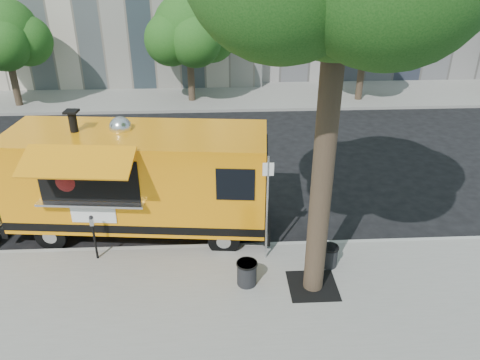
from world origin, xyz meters
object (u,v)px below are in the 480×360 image
object	(u,v)px
sign_post	(267,203)
food_truck	(138,179)
trash_bin_right	(247,273)
parking_meter	(93,232)
trash_bin_left	(329,255)
far_tree_b	(189,29)
far_tree_a	(4,33)
far_tree_c	(366,31)

from	to	relation	value
sign_post	food_truck	bearing A→B (deg)	153.96
sign_post	trash_bin_right	xyz separation A→B (m)	(-0.58, -1.06, -1.36)
parking_meter	trash_bin_right	distance (m)	4.19
food_truck	trash_bin_left	world-z (taller)	food_truck
far_tree_b	food_truck	xyz separation A→B (m)	(-0.97, -12.53, -2.08)
far_tree_a	parking_meter	size ratio (longest dim) A/B	4.01
far_tree_a	far_tree_c	bearing A→B (deg)	0.32
food_truck	trash_bin_right	bearing A→B (deg)	-37.69
far_tree_b	trash_bin_right	distance (m)	15.80
sign_post	trash_bin_left	distance (m)	2.18
far_tree_a	far_tree_c	xyz separation A→B (m)	(18.00, 0.10, -0.06)
trash_bin_left	food_truck	bearing A→B (deg)	157.33
far_tree_a	food_truck	bearing A→B (deg)	-56.50
far_tree_b	sign_post	xyz separation A→B (m)	(2.55, -14.25, -1.98)
sign_post	parking_meter	size ratio (longest dim) A/B	2.25
sign_post	parking_meter	xyz separation A→B (m)	(-4.55, 0.20, -0.87)
far_tree_c	parking_meter	world-z (taller)	far_tree_c
far_tree_c	food_truck	world-z (taller)	far_tree_c
far_tree_a	trash_bin_left	distance (m)	19.70
far_tree_a	far_tree_b	distance (m)	9.01
food_truck	sign_post	bearing A→B (deg)	-20.29
far_tree_c	far_tree_b	bearing A→B (deg)	178.09
far_tree_a	trash_bin_right	world-z (taller)	far_tree_a
trash_bin_left	trash_bin_right	xyz separation A→B (m)	(-2.20, -0.64, 0.03)
far_tree_a	far_tree_c	distance (m)	18.00
far_tree_b	food_truck	world-z (taller)	far_tree_b
far_tree_a	food_truck	size ratio (longest dim) A/B	0.69
far_tree_b	trash_bin_left	size ratio (longest dim) A/B	9.47
trash_bin_right	far_tree_a	bearing A→B (deg)	126.33
parking_meter	trash_bin_left	distance (m)	6.22
far_tree_c	trash_bin_right	size ratio (longest dim) A/B	8.22
far_tree_b	sign_post	world-z (taller)	far_tree_b
sign_post	trash_bin_right	distance (m)	1.82
parking_meter	food_truck	world-z (taller)	food_truck
far_tree_a	food_truck	distance (m)	14.68
far_tree_a	trash_bin_left	world-z (taller)	far_tree_a
far_tree_b	food_truck	bearing A→B (deg)	-94.45
parking_meter	sign_post	bearing A→B (deg)	-2.52
parking_meter	food_truck	size ratio (longest dim) A/B	0.17
parking_meter	trash_bin_left	xyz separation A→B (m)	(6.17, -0.63, -0.52)
far_tree_a	parking_meter	xyz separation A→B (m)	(7.00, -13.65, -2.79)
far_tree_b	trash_bin_right	bearing A→B (deg)	-82.68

